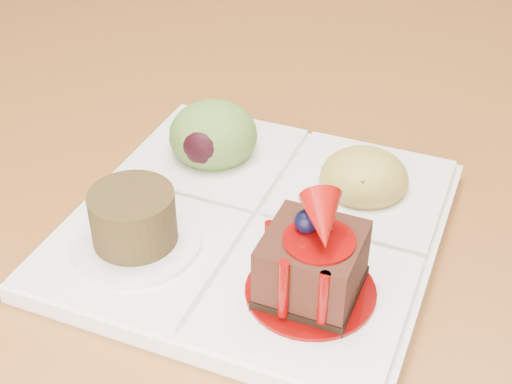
% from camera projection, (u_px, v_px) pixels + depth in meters
% --- Properties ---
extents(ground, '(6.00, 6.00, 0.00)m').
position_uv_depth(ground, '(361.00, 360.00, 1.35)').
color(ground, '#4E3216').
extents(dining_table, '(1.00, 1.80, 0.75)m').
position_uv_depth(dining_table, '(406.00, 17.00, 0.95)').
color(dining_table, '#9B5A28').
rests_on(dining_table, ground).
extents(sampler_plate, '(0.25, 0.25, 0.09)m').
position_uv_depth(sampler_plate, '(256.00, 209.00, 0.47)').
color(sampler_plate, white).
rests_on(sampler_plate, dining_table).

